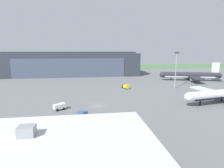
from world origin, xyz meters
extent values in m
plane|color=slate|center=(0.00, 0.00, 0.00)|extent=(440.00, 440.00, 0.00)
cube|color=#467640|center=(0.00, 158.68, 0.04)|extent=(440.00, 56.00, 0.08)
cube|color=#2D333D|center=(-16.32, 91.29, 8.94)|extent=(107.93, 36.85, 17.88)
cube|color=#424C60|center=(-16.32, 72.72, 7.15)|extent=(82.03, 0.30, 14.31)
cube|color=#2D333D|center=(-16.32, 91.29, 18.48)|extent=(107.93, 8.84, 1.20)
cylinder|color=silver|center=(47.94, -2.87, 3.61)|extent=(32.92, 9.27, 3.51)
sphere|color=silver|center=(31.79, -5.77, 3.61)|extent=(3.37, 3.37, 3.37)
cube|color=black|center=(47.94, -2.87, 2.65)|extent=(30.35, 8.84, 0.61)
cube|color=silver|center=(47.09, 5.57, 3.18)|extent=(7.83, 15.68, 0.56)
cylinder|color=gray|center=(46.52, 4.25, 1.91)|extent=(3.62, 2.49, 1.93)
cylinder|color=black|center=(36.96, -4.84, 0.93)|extent=(0.56, 0.56, 1.86)
cylinder|color=black|center=(48.91, -0.82, 0.93)|extent=(0.56, 0.56, 1.86)
cylinder|color=#282B33|center=(64.96, 47.94, 3.79)|extent=(36.57, 12.99, 3.88)
sphere|color=#282B33|center=(47.16, 52.55, 3.79)|extent=(3.73, 3.73, 3.73)
sphere|color=#282B33|center=(82.75, 43.32, 3.79)|extent=(3.03, 3.03, 3.03)
cube|color=silver|center=(64.96, 47.94, 2.72)|extent=(33.73, 12.29, 0.68)
cube|color=silver|center=(79.91, 44.06, 9.03)|extent=(4.73, 1.59, 6.60)
cube|color=#282B33|center=(81.35, 46.70, 4.18)|extent=(4.57, 6.09, 0.28)
cube|color=#282B33|center=(79.88, 41.05, 4.18)|extent=(4.57, 6.09, 0.28)
cube|color=#282B33|center=(67.75, 55.76, 3.30)|extent=(9.31, 15.43, 0.56)
cube|color=#282B33|center=(63.59, 39.74, 3.30)|extent=(9.31, 15.43, 0.56)
cylinder|color=gray|center=(66.68, 54.85, 1.94)|extent=(4.11, 2.99, 2.14)
cylinder|color=gray|center=(63.11, 41.06, 1.94)|extent=(4.11, 2.99, 2.14)
cylinder|color=black|center=(52.86, 51.07, 0.92)|extent=(0.56, 0.56, 1.85)
cylinder|color=black|center=(66.89, 49.54, 0.92)|extent=(0.56, 0.56, 1.85)
cylinder|color=black|center=(65.87, 45.59, 0.92)|extent=(0.56, 0.56, 1.85)
cube|color=white|center=(-12.29, -2.17, 1.31)|extent=(2.19, 2.42, 1.75)
cube|color=white|center=(-13.95, -3.12, 1.22)|extent=(3.10, 2.94, 1.57)
cylinder|color=black|center=(-11.82, -3.15, 0.44)|extent=(0.89, 0.66, 0.87)
cylinder|color=black|center=(-12.89, -1.26, 0.44)|extent=(0.89, 0.66, 0.87)
cylinder|color=black|center=(-13.81, -4.29, 0.44)|extent=(0.89, 0.66, 0.87)
cylinder|color=black|center=(-14.88, -2.40, 0.44)|extent=(0.89, 0.66, 0.87)
cube|color=#2D2D33|center=(15.73, 29.97, 1.18)|extent=(2.25, 2.04, 1.63)
cube|color=yellow|center=(16.58, 27.86, 1.25)|extent=(2.87, 3.57, 1.78)
cylinder|color=black|center=(16.74, 30.18, 0.36)|extent=(0.51, 0.77, 0.72)
cylinder|color=black|center=(14.86, 29.42, 0.36)|extent=(0.51, 0.77, 0.72)
cylinder|color=black|center=(17.76, 27.65, 0.36)|extent=(0.51, 0.77, 0.72)
cylinder|color=black|center=(15.88, 26.89, 0.36)|extent=(0.51, 0.77, 0.72)
cube|color=#335693|center=(-4.85, -12.56, 1.42)|extent=(2.14, 1.91, 1.97)
cube|color=#335693|center=(-5.69, -11.06, 1.12)|extent=(2.66, 2.84, 1.37)
cylinder|color=black|center=(-5.75, -12.96, 0.44)|extent=(0.66, 0.89, 0.87)
cylinder|color=black|center=(-4.04, -11.99, 0.44)|extent=(0.66, 0.89, 0.87)
cylinder|color=black|center=(-6.76, -11.16, 0.44)|extent=(0.66, 0.89, 0.87)
cylinder|color=black|center=(-5.05, -10.19, 0.44)|extent=(0.66, 0.89, 0.87)
cube|color=gray|center=(-12.35, -38.12, 8.65)|extent=(2.26, 1.89, 1.51)
cylinder|color=#99999E|center=(42.81, 25.99, 9.20)|extent=(0.44, 0.44, 18.40)
cube|color=#333338|center=(42.81, 25.99, 18.80)|extent=(2.40, 0.50, 0.80)
camera|label=1|loc=(-3.76, -63.03, 19.68)|focal=28.81mm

